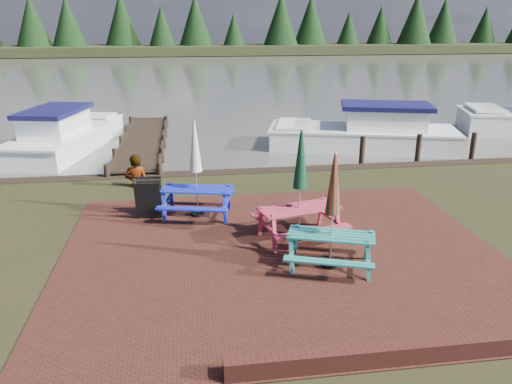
{
  "coord_description": "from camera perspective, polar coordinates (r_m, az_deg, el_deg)",
  "views": [
    {
      "loc": [
        -1.85,
        -8.11,
        4.59
      ],
      "look_at": [
        -0.38,
        2.13,
        1.0
      ],
      "focal_mm": 35.0,
      "sensor_mm": 36.0,
      "label": 1
    }
  ],
  "objects": [
    {
      "name": "picnic_table_red",
      "position": [
        10.79,
        4.99,
        -1.19
      ],
      "size": [
        2.08,
        1.94,
        2.43
      ],
      "rotation": [
        0.0,
        0.0,
        0.25
      ],
      "color": "#BB3045",
      "rests_on": "ground"
    },
    {
      "name": "picnic_table_blue",
      "position": [
        12.12,
        -6.82,
        0.91
      ],
      "size": [
        1.99,
        1.85,
        2.35
      ],
      "rotation": [
        0.0,
        0.0,
        -0.23
      ],
      "color": "#1A25C9",
      "rests_on": "ground"
    },
    {
      "name": "person",
      "position": [
        14.57,
        -13.7,
        4.15
      ],
      "size": [
        0.77,
        0.57,
        1.91
      ],
      "primitive_type": "imported",
      "rotation": [
        0.0,
        0.0,
        2.97
      ],
      "color": "gray",
      "rests_on": "ground"
    },
    {
      "name": "paving",
      "position": [
        10.37,
        2.99,
        -7.11
      ],
      "size": [
        9.0,
        7.5,
        0.02
      ],
      "primitive_type": "cube",
      "color": "#3C1C13",
      "rests_on": "ground"
    },
    {
      "name": "ground",
      "position": [
        9.5,
        4.16,
        -9.8
      ],
      "size": [
        120.0,
        120.0,
        0.0
      ],
      "primitive_type": "plane",
      "color": "black",
      "rests_on": "ground"
    },
    {
      "name": "boat_near",
      "position": [
        19.9,
        12.48,
        6.48
      ],
      "size": [
        7.51,
        4.32,
        1.92
      ],
      "rotation": [
        0.0,
        0.0,
        1.29
      ],
      "color": "white",
      "rests_on": "ground"
    },
    {
      "name": "water",
      "position": [
        45.38,
        -5.95,
        13.25
      ],
      "size": [
        120.0,
        60.0,
        0.02
      ],
      "primitive_type": "cube",
      "color": "#43403A",
      "rests_on": "ground"
    },
    {
      "name": "picnic_table_teal",
      "position": [
        9.64,
        8.63,
        -4.21
      ],
      "size": [
        2.05,
        1.93,
        2.29
      ],
      "rotation": [
        0.0,
        0.0,
        -0.34
      ],
      "color": "teal",
      "rests_on": "ground"
    },
    {
      "name": "jetty",
      "position": [
        19.97,
        -12.76,
        5.72
      ],
      "size": [
        1.76,
        9.08,
        1.0
      ],
      "color": "black",
      "rests_on": "ground"
    },
    {
      "name": "far_treeline",
      "position": [
        74.15,
        -7.09,
        18.01
      ],
      "size": [
        120.0,
        10.0,
        8.1
      ],
      "color": "black",
      "rests_on": "ground"
    },
    {
      "name": "chalkboard",
      "position": [
        12.28,
        -12.2,
        -0.74
      ],
      "size": [
        0.62,
        0.61,
        0.97
      ],
      "rotation": [
        0.0,
        0.0,
        -0.08
      ],
      "color": "black",
      "rests_on": "ground"
    },
    {
      "name": "boat_jetty",
      "position": [
        20.43,
        -20.98,
        5.95
      ],
      "size": [
        3.63,
        6.86,
        1.89
      ],
      "rotation": [
        0.0,
        0.0,
        -0.22
      ],
      "color": "white",
      "rests_on": "ground"
    },
    {
      "name": "brick_wall",
      "position": [
        8.26,
        23.26,
        -15.17
      ],
      "size": [
        6.21,
        1.79,
        0.3
      ],
      "color": "#4C1E16",
      "rests_on": "ground"
    }
  ]
}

